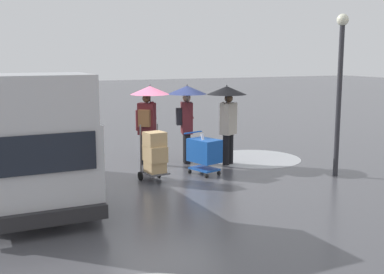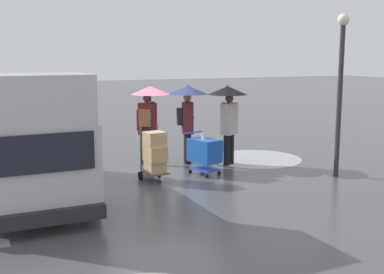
# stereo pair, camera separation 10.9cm
# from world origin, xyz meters

# --- Properties ---
(ground_plane) EXTENTS (90.00, 90.00, 0.00)m
(ground_plane) POSITION_xyz_m (0.00, 0.00, 0.00)
(ground_plane) COLOR #4C4C51
(slush_patch_near_cluster) EXTENTS (2.59, 2.59, 0.01)m
(slush_patch_near_cluster) POSITION_xyz_m (-2.90, -0.55, 0.00)
(slush_patch_near_cluster) COLOR #ADAFB5
(slush_patch_near_cluster) RESTS_ON ground
(cargo_van_parked_right) EXTENTS (2.32, 5.40, 2.60)m
(cargo_van_parked_right) POSITION_xyz_m (3.45, 0.99, 1.18)
(cargo_van_parked_right) COLOR #B7BABF
(cargo_van_parked_right) RESTS_ON ground
(shopping_cart_vendor) EXTENTS (0.77, 0.94, 1.04)m
(shopping_cart_vendor) POSITION_xyz_m (-0.77, 0.56, 0.57)
(shopping_cart_vendor) COLOR #1951B2
(shopping_cart_vendor) RESTS_ON ground
(hand_dolly_boxes) EXTENTS (0.58, 0.75, 1.32)m
(hand_dolly_boxes) POSITION_xyz_m (0.57, 0.71, 0.66)
(hand_dolly_boxes) COLOR #515156
(hand_dolly_boxes) RESTS_ON ground
(pedestrian_pink_side) EXTENTS (1.04, 1.04, 2.15)m
(pedestrian_pink_side) POSITION_xyz_m (0.10, -1.04, 1.57)
(pedestrian_pink_side) COLOR black
(pedestrian_pink_side) RESTS_ON ground
(pedestrian_black_side) EXTENTS (1.04, 1.04, 2.15)m
(pedestrian_black_side) POSITION_xyz_m (-1.80, -0.17, 1.58)
(pedestrian_black_side) COLOR black
(pedestrian_black_side) RESTS_ON ground
(pedestrian_white_side) EXTENTS (1.04, 1.04, 2.15)m
(pedestrian_white_side) POSITION_xyz_m (-0.88, -0.77, 1.57)
(pedestrian_white_side) COLOR black
(pedestrian_white_side) RESTS_ON ground
(street_lamp) EXTENTS (0.28, 0.28, 3.86)m
(street_lamp) POSITION_xyz_m (-3.64, 1.99, 2.37)
(street_lamp) COLOR #2D2D33
(street_lamp) RESTS_ON ground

